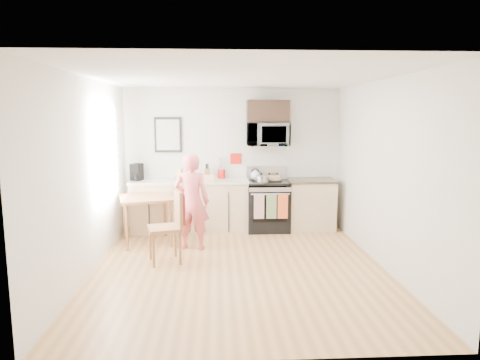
{
  "coord_description": "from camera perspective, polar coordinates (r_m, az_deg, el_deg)",
  "views": [
    {
      "loc": [
        -0.3,
        -5.7,
        2.09
      ],
      "look_at": [
        0.06,
        1.0,
        1.09
      ],
      "focal_mm": 32.0,
      "sensor_mm": 36.0,
      "label": 1
    }
  ],
  "objects": [
    {
      "name": "countertop_right",
      "position": [
        7.98,
        9.46,
        -0.04
      ],
      "size": [
        0.88,
        0.64,
        0.04
      ],
      "primitive_type": "cube",
      "color": "black",
      "rests_on": "cabinet_right"
    },
    {
      "name": "microwave",
      "position": [
        7.85,
        3.74,
        6.07
      ],
      "size": [
        0.76,
        0.51,
        0.42
      ],
      "primitive_type": "imported",
      "color": "#ABABAF",
      "rests_on": "back_wall"
    },
    {
      "name": "window",
      "position": [
        6.74,
        -17.41,
        3.51
      ],
      "size": [
        0.06,
        1.4,
        1.5
      ],
      "color": "white",
      "rests_on": "left_wall"
    },
    {
      "name": "pot",
      "position": [
        7.64,
        3.0,
        0.14
      ],
      "size": [
        0.21,
        0.36,
        0.11
      ],
      "rotation": [
        0.0,
        0.0,
        -0.12
      ],
      "color": "#ABABAF",
      "rests_on": "range"
    },
    {
      "name": "upper_cabinet",
      "position": [
        7.89,
        3.73,
        9.14
      ],
      "size": [
        0.76,
        0.35,
        0.4
      ],
      "primitive_type": "cube",
      "color": "black",
      "rests_on": "back_wall"
    },
    {
      "name": "cake",
      "position": [
        7.82,
        4.65,
        0.22
      ],
      "size": [
        0.27,
        0.27,
        0.09
      ],
      "color": "black",
      "rests_on": "range"
    },
    {
      "name": "cabinet_left",
      "position": [
        7.89,
        -6.67,
        -3.55
      ],
      "size": [
        2.1,
        0.6,
        0.9
      ],
      "primitive_type": "cube",
      "color": "#CDB383",
      "rests_on": "floor"
    },
    {
      "name": "knife_block",
      "position": [
        7.88,
        -4.4,
        0.81
      ],
      "size": [
        0.11,
        0.14,
        0.2
      ],
      "primitive_type": "cube",
      "rotation": [
        0.0,
        0.0,
        0.16
      ],
      "color": "brown",
      "rests_on": "countertop_left"
    },
    {
      "name": "front_wall",
      "position": [
        3.51,
        1.91,
        -4.52
      ],
      "size": [
        4.0,
        0.04,
        2.6
      ],
      "primitive_type": "cube",
      "color": "silver",
      "rests_on": "floor"
    },
    {
      "name": "wall_trivet",
      "position": [
        8.04,
        -0.58,
        2.86
      ],
      "size": [
        0.2,
        0.02,
        0.2
      ],
      "primitive_type": "cube",
      "color": "#B7150F",
      "rests_on": "back_wall"
    },
    {
      "name": "range",
      "position": [
        7.91,
        3.73,
        -3.58
      ],
      "size": [
        0.76,
        0.7,
        1.16
      ],
      "color": "black",
      "rests_on": "floor"
    },
    {
      "name": "back_wall",
      "position": [
        8.05,
        -0.95,
        2.87
      ],
      "size": [
        4.0,
        0.04,
        2.6
      ],
      "primitive_type": "cube",
      "color": "silver",
      "rests_on": "floor"
    },
    {
      "name": "wall_art",
      "position": [
        8.04,
        -9.57,
        5.96
      ],
      "size": [
        0.5,
        0.04,
        0.65
      ],
      "color": "black",
      "rests_on": "back_wall"
    },
    {
      "name": "bread_bag",
      "position": [
        7.58,
        -4.52,
        0.18
      ],
      "size": [
        0.32,
        0.17,
        0.11
      ],
      "primitive_type": "cube",
      "rotation": [
        0.0,
        0.0,
        -0.09
      ],
      "color": "tan",
      "rests_on": "countertop_left"
    },
    {
      "name": "milk_carton",
      "position": [
        7.78,
        -8.03,
        0.75
      ],
      "size": [
        0.11,
        0.11,
        0.22
      ],
      "primitive_type": "cube",
      "rotation": [
        0.0,
        0.0,
        -0.43
      ],
      "color": "tan",
      "rests_on": "countertop_left"
    },
    {
      "name": "kettle",
      "position": [
        7.86,
        2.05,
        0.66
      ],
      "size": [
        0.17,
        0.17,
        0.22
      ],
      "color": "white",
      "rests_on": "range"
    },
    {
      "name": "floor",
      "position": [
        6.08,
        -0.08,
        -11.59
      ],
      "size": [
        4.6,
        4.6,
        0.0
      ],
      "primitive_type": "plane",
      "color": "#A87441",
      "rests_on": "ground"
    },
    {
      "name": "ceiling",
      "position": [
        5.74,
        -0.08,
        13.6
      ],
      "size": [
        4.0,
        4.6,
        0.04
      ],
      "primitive_type": "cube",
      "color": "white",
      "rests_on": "back_wall"
    },
    {
      "name": "person",
      "position": [
        6.76,
        -6.46,
        -2.86
      ],
      "size": [
        0.6,
        0.44,
        1.53
      ],
      "primitive_type": "imported",
      "rotation": [
        0.0,
        0.0,
        3.0
      ],
      "color": "#D83B3B",
      "rests_on": "floor"
    },
    {
      "name": "countertop_left",
      "position": [
        7.81,
        -6.73,
        -0.17
      ],
      "size": [
        2.14,
        0.64,
        0.04
      ],
      "primitive_type": "cube",
      "color": "beige",
      "rests_on": "cabinet_left"
    },
    {
      "name": "dining_table",
      "position": [
        7.2,
        -12.37,
        -2.88
      ],
      "size": [
        0.89,
        0.89,
        0.78
      ],
      "rotation": [
        0.0,
        0.0,
        0.26
      ],
      "color": "brown",
      "rests_on": "floor"
    },
    {
      "name": "utensil_crock",
      "position": [
        7.99,
        -2.48,
        1.37
      ],
      "size": [
        0.13,
        0.13,
        0.4
      ],
      "color": "#B7150F",
      "rests_on": "countertop_left"
    },
    {
      "name": "left_wall",
      "position": [
        6.0,
        -19.51,
        0.45
      ],
      "size": [
        0.04,
        4.6,
        2.6
      ],
      "primitive_type": "cube",
      "color": "silver",
      "rests_on": "floor"
    },
    {
      "name": "fruit_bowl",
      "position": [
        7.91,
        -8.13,
        0.31
      ],
      "size": [
        0.23,
        0.23,
        0.09
      ],
      "color": "white",
      "rests_on": "countertop_left"
    },
    {
      "name": "right_wall",
      "position": [
        6.2,
        18.71,
        0.73
      ],
      "size": [
        0.04,
        4.6,
        2.6
      ],
      "primitive_type": "cube",
      "color": "silver",
      "rests_on": "floor"
    },
    {
      "name": "cabinet_right",
      "position": [
        8.07,
        9.37,
        -3.35
      ],
      "size": [
        0.84,
        0.6,
        0.9
      ],
      "primitive_type": "cube",
      "color": "#CDB383",
      "rests_on": "floor"
    },
    {
      "name": "coffee_maker",
      "position": [
        7.93,
        -13.61,
        0.96
      ],
      "size": [
        0.23,
        0.28,
        0.3
      ],
      "rotation": [
        0.0,
        0.0,
        -0.33
      ],
      "color": "black",
      "rests_on": "countertop_left"
    },
    {
      "name": "chair",
      "position": [
        6.23,
        -8.73,
        -4.79
      ],
      "size": [
        0.58,
        0.54,
        1.04
      ],
      "rotation": [
        0.0,
        0.0,
        0.28
      ],
      "color": "brown",
      "rests_on": "floor"
    }
  ]
}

